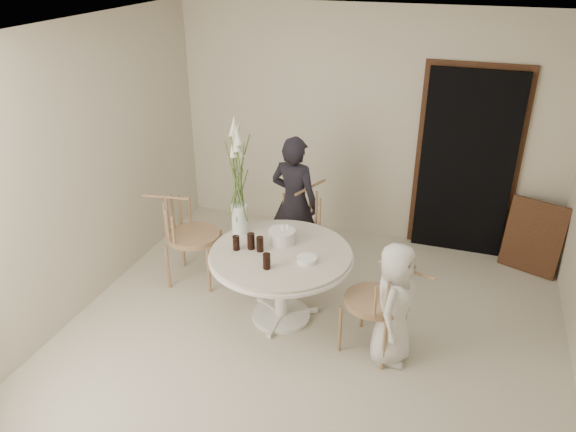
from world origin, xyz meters
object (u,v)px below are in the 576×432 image
(chair_right, at_px, (389,296))
(boy, at_px, (394,304))
(table, at_px, (281,262))
(chair_far, at_px, (303,218))
(girl, at_px, (294,203))
(chair_left, at_px, (180,226))
(birthday_cake, at_px, (282,236))
(flower_vase, at_px, (238,180))

(chair_right, height_order, boy, boy)
(table, distance_m, boy, 1.11)
(chair_far, height_order, girl, girl)
(chair_far, relative_size, chair_left, 1.00)
(birthday_cake, xyz_separation_m, flower_vase, (-0.45, 0.06, 0.49))
(boy, bearing_deg, table, 82.69)
(chair_far, xyz_separation_m, flower_vase, (-0.42, -0.69, 0.66))
(birthday_cake, bearing_deg, boy, -20.30)
(table, relative_size, flower_vase, 1.15)
(chair_left, bearing_deg, girl, -64.75)
(boy, bearing_deg, flower_vase, 78.74)
(table, height_order, boy, boy)
(chair_right, bearing_deg, chair_far, -119.35)
(chair_far, relative_size, flower_vase, 0.83)
(chair_far, distance_m, chair_left, 1.29)
(girl, relative_size, boy, 1.34)
(chair_left, relative_size, girl, 0.64)
(chair_right, xyz_separation_m, flower_vase, (-1.53, 0.42, 0.69))
(chair_far, xyz_separation_m, chair_right, (1.11, -1.12, -0.03))
(flower_vase, bearing_deg, chair_left, 170.91)
(table, bearing_deg, chair_far, 94.84)
(table, relative_size, boy, 1.19)
(chair_left, distance_m, birthday_cake, 1.20)
(chair_far, bearing_deg, boy, -24.45)
(girl, bearing_deg, birthday_cake, 110.70)
(girl, bearing_deg, flower_vase, 79.84)
(chair_left, bearing_deg, boy, -112.14)
(chair_far, bearing_deg, chair_right, -24.44)
(chair_right, xyz_separation_m, chair_left, (-2.26, 0.54, 0.03))
(chair_left, xyz_separation_m, girl, (1.03, 0.67, 0.12))
(flower_vase, bearing_deg, chair_right, -15.44)
(birthday_cake, relative_size, flower_vase, 0.22)
(boy, bearing_deg, chair_far, 50.35)
(chair_right, height_order, chair_left, chair_left)
(chair_far, height_order, boy, boy)
(chair_right, bearing_deg, flower_vase, -89.69)
(boy, relative_size, flower_vase, 0.96)
(chair_right, bearing_deg, girl, -118.65)
(chair_right, relative_size, girl, 0.62)
(boy, bearing_deg, girl, 51.02)
(chair_far, bearing_deg, birthday_cake, -67.38)
(chair_left, height_order, flower_vase, flower_vase)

